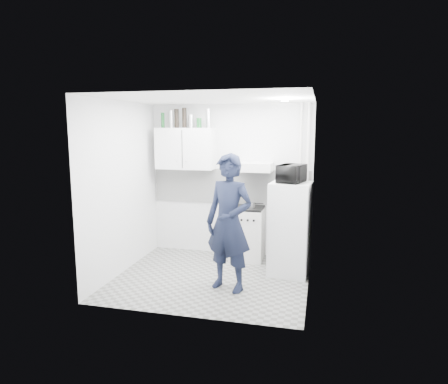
# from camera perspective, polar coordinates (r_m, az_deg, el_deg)

# --- Properties ---
(floor) EXTENTS (2.80, 2.80, 0.00)m
(floor) POSITION_cam_1_polar(r_m,az_deg,el_deg) (6.05, -1.79, -12.17)
(floor) COLOR gray
(floor) RESTS_ON ground
(ceiling) EXTENTS (2.80, 2.80, 0.00)m
(ceiling) POSITION_cam_1_polar(r_m,az_deg,el_deg) (5.65, -1.92, 13.20)
(ceiling) COLOR white
(ceiling) RESTS_ON wall_back
(wall_back) EXTENTS (2.80, 0.00, 2.80)m
(wall_back) POSITION_cam_1_polar(r_m,az_deg,el_deg) (6.91, 0.93, 1.66)
(wall_back) COLOR silver
(wall_back) RESTS_ON floor
(wall_left) EXTENTS (0.00, 2.60, 2.60)m
(wall_left) POSITION_cam_1_polar(r_m,az_deg,el_deg) (6.23, -14.36, 0.55)
(wall_left) COLOR silver
(wall_left) RESTS_ON floor
(wall_right) EXTENTS (0.00, 2.60, 2.60)m
(wall_right) POSITION_cam_1_polar(r_m,az_deg,el_deg) (5.51, 12.33, -0.47)
(wall_right) COLOR silver
(wall_right) RESTS_ON floor
(person) EXTENTS (0.78, 0.63, 1.87)m
(person) POSITION_cam_1_polar(r_m,az_deg,el_deg) (5.39, 0.71, -4.42)
(person) COLOR black
(person) RESTS_ON floor
(stove) EXTENTS (0.54, 0.54, 0.86)m
(stove) POSITION_cam_1_polar(r_m,az_deg,el_deg) (6.77, 3.38, -6.00)
(stove) COLOR silver
(stove) RESTS_ON floor
(fridge) EXTENTS (0.64, 0.64, 1.40)m
(fridge) POSITION_cam_1_polar(r_m,az_deg,el_deg) (6.10, 9.43, -5.20)
(fridge) COLOR white
(fridge) RESTS_ON floor
(stove_top) EXTENTS (0.52, 0.52, 0.03)m
(stove_top) POSITION_cam_1_polar(r_m,az_deg,el_deg) (6.67, 3.42, -2.28)
(stove_top) COLOR black
(stove_top) RESTS_ON stove
(saucepan) EXTENTS (0.16, 0.16, 0.09)m
(saucepan) POSITION_cam_1_polar(r_m,az_deg,el_deg) (6.63, 3.78, -1.83)
(saucepan) COLOR silver
(saucepan) RESTS_ON stove_top
(microwave) EXTENTS (0.55, 0.44, 0.27)m
(microwave) POSITION_cam_1_polar(r_m,az_deg,el_deg) (5.95, 9.64, 2.61)
(microwave) COLOR black
(microwave) RESTS_ON fridge
(bottle_a) EXTENTS (0.06, 0.06, 0.26)m
(bottle_a) POSITION_cam_1_polar(r_m,az_deg,el_deg) (7.03, -8.74, 10.10)
(bottle_a) COLOR #144C1E
(bottle_a) RESTS_ON upper_cabinet
(bottle_b) EXTENTS (0.08, 0.08, 0.29)m
(bottle_b) POSITION_cam_1_polar(r_m,az_deg,el_deg) (6.98, -7.56, 10.27)
(bottle_b) COLOR silver
(bottle_b) RESTS_ON upper_cabinet
(bottle_c) EXTENTS (0.08, 0.08, 0.32)m
(bottle_c) POSITION_cam_1_polar(r_m,az_deg,el_deg) (6.94, -6.79, 10.39)
(bottle_c) COLOR black
(bottle_c) RESTS_ON upper_cabinet
(bottle_d) EXTENTS (0.08, 0.08, 0.33)m
(bottle_d) POSITION_cam_1_polar(r_m,az_deg,el_deg) (6.90, -5.69, 10.49)
(bottle_d) COLOR black
(bottle_d) RESTS_ON upper_cabinet
(canister_a) EXTENTS (0.09, 0.09, 0.22)m
(canister_a) POSITION_cam_1_polar(r_m,az_deg,el_deg) (6.86, -4.76, 10.03)
(canister_a) COLOR silver
(canister_a) RESTS_ON upper_cabinet
(canister_b) EXTENTS (0.09, 0.09, 0.16)m
(canister_b) POSITION_cam_1_polar(r_m,az_deg,el_deg) (6.81, -3.59, 9.82)
(canister_b) COLOR #144C1E
(canister_b) RESTS_ON upper_cabinet
(bottle_e) EXTENTS (0.08, 0.08, 0.31)m
(bottle_e) POSITION_cam_1_polar(r_m,az_deg,el_deg) (6.77, -2.27, 10.46)
(bottle_e) COLOR silver
(bottle_e) RESTS_ON upper_cabinet
(upper_cabinet) EXTENTS (1.00, 0.35, 0.70)m
(upper_cabinet) POSITION_cam_1_polar(r_m,az_deg,el_deg) (6.90, -5.51, 6.20)
(upper_cabinet) COLOR white
(upper_cabinet) RESTS_ON wall_back
(range_hood) EXTENTS (0.60, 0.50, 0.14)m
(range_hood) POSITION_cam_1_polar(r_m,az_deg,el_deg) (6.55, 4.30, 3.60)
(range_hood) COLOR silver
(range_hood) RESTS_ON wall_back
(backsplash) EXTENTS (2.74, 0.03, 0.60)m
(backsplash) POSITION_cam_1_polar(r_m,az_deg,el_deg) (6.91, 0.90, 0.83)
(backsplash) COLOR white
(backsplash) RESTS_ON wall_back
(pipe_a) EXTENTS (0.05, 0.05, 2.60)m
(pipe_a) POSITION_cam_1_polar(r_m,az_deg,el_deg) (6.66, 11.74, 1.20)
(pipe_a) COLOR silver
(pipe_a) RESTS_ON floor
(pipe_b) EXTENTS (0.04, 0.04, 2.60)m
(pipe_b) POSITION_cam_1_polar(r_m,az_deg,el_deg) (6.67, 10.71, 1.23)
(pipe_b) COLOR silver
(pipe_b) RESTS_ON floor
(ceiling_spot_fixture) EXTENTS (0.10, 0.10, 0.02)m
(ceiling_spot_fixture) POSITION_cam_1_polar(r_m,az_deg,el_deg) (5.67, 8.68, 12.79)
(ceiling_spot_fixture) COLOR white
(ceiling_spot_fixture) RESTS_ON ceiling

